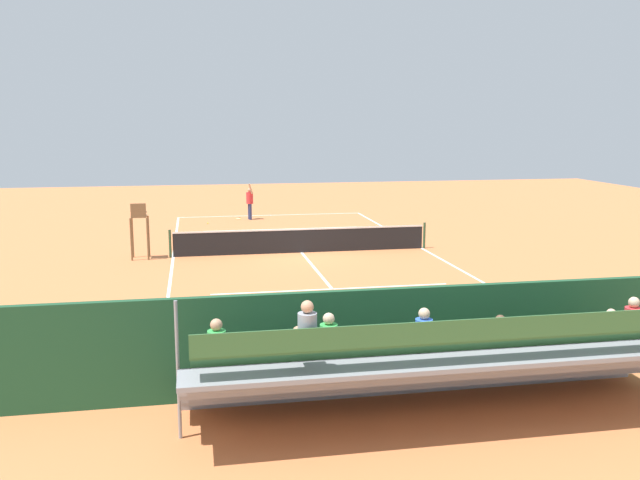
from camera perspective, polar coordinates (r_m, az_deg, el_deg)
name	(u,v)px	position (r m, az deg, el deg)	size (l,w,h in m)	color
ground_plane	(302,253)	(27.14, -1.55, -1.06)	(60.00, 60.00, 0.00)	#D17542
court_line_markings	(301,252)	(27.17, -1.56, -1.04)	(10.10, 22.20, 0.01)	white
tennis_net	(302,240)	(27.04, -1.56, -0.01)	(10.30, 0.10, 1.07)	black
backdrop_wall	(413,337)	(13.65, 7.80, -8.01)	(18.00, 0.16, 2.00)	#1E4C2D
bleacher_stand	(435,363)	(12.47, 9.58, -10.12)	(9.06, 2.40, 2.48)	gray
umpire_chair	(139,225)	(26.55, -14.86, 1.24)	(0.67, 0.67, 2.14)	brown
courtside_bench	(539,338)	(15.62, 17.85, -7.78)	(1.80, 0.40, 0.93)	#9E754C
equipment_bag	(466,362)	(14.91, 12.08, -9.90)	(0.90, 0.36, 0.36)	#B22D2D
tennis_player	(250,200)	(36.22, -5.89, 3.31)	(0.42, 0.55, 1.93)	navy
tennis_racket	(238,219)	(36.62, -6.83, 1.78)	(0.38, 0.59, 0.03)	black
tennis_ball_near	(208,223)	(35.14, -9.35, 1.41)	(0.07, 0.07, 0.07)	#CCDB33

